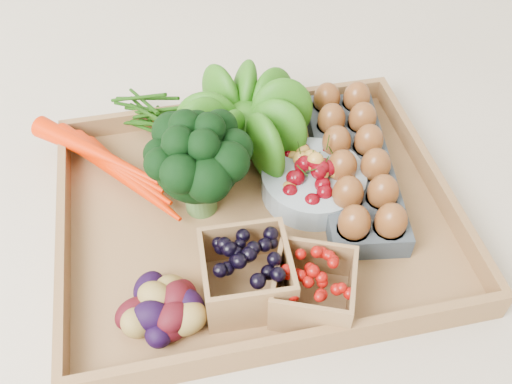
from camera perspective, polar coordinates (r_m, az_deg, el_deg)
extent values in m
plane|color=beige|center=(0.84, 0.00, -2.74)|extent=(4.00, 4.00, 0.00)
cube|color=olive|center=(0.83, 0.00, -2.41)|extent=(0.55, 0.45, 0.01)
sphere|color=#21580D|center=(0.87, -1.29, 7.77)|extent=(0.15, 0.15, 0.15)
cylinder|color=#8C9EA5|center=(0.84, 5.73, 0.93)|extent=(0.15, 0.15, 0.04)
cube|color=#3A434A|center=(0.87, 9.66, 2.33)|extent=(0.15, 0.32, 0.04)
cube|color=black|center=(0.72, -0.97, -8.22)|extent=(0.11, 0.11, 0.08)
cube|color=#7E0905|center=(0.72, 5.75, -9.51)|extent=(0.13, 0.13, 0.07)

